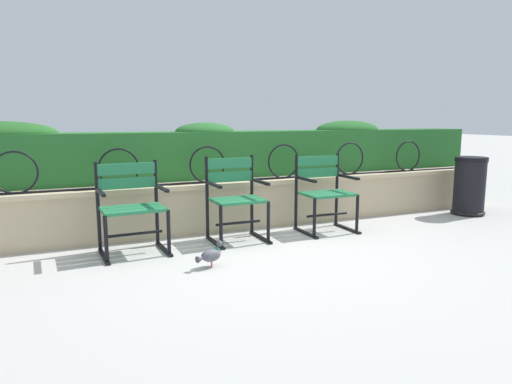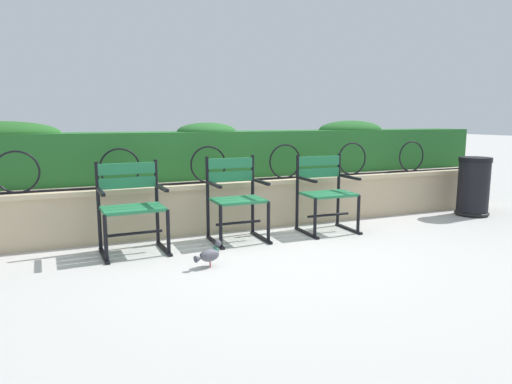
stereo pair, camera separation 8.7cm
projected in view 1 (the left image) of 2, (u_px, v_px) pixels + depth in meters
The scene contains 9 objects.
ground_plane at pixel (261, 247), 4.64m from camera, with size 60.00×60.00×0.00m, color #B7B5AF.
stone_wall at pixel (229, 204), 5.41m from camera, with size 7.88×0.41×0.57m.
iron_arch_fence at pixel (211, 167), 5.17m from camera, with size 7.33×0.02×0.42m.
hedge_row at pixel (212, 151), 5.72m from camera, with size 7.73×0.58×0.69m.
park_chair_left at pixel (131, 205), 4.40m from camera, with size 0.63×0.54×0.88m.
park_chair_centre at pixel (235, 197), 4.87m from camera, with size 0.56×0.52×0.89m.
park_chair_right at pixel (324, 191), 5.28m from camera, with size 0.60×0.53×0.88m.
pigeon_near_chairs at pixel (211, 255), 4.00m from camera, with size 0.28×0.16×0.22m.
trash_bin at pixel (469, 187), 6.19m from camera, with size 0.44×0.44×0.78m.
Camera 1 is at (-1.87, -4.08, 1.29)m, focal length 32.24 mm.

